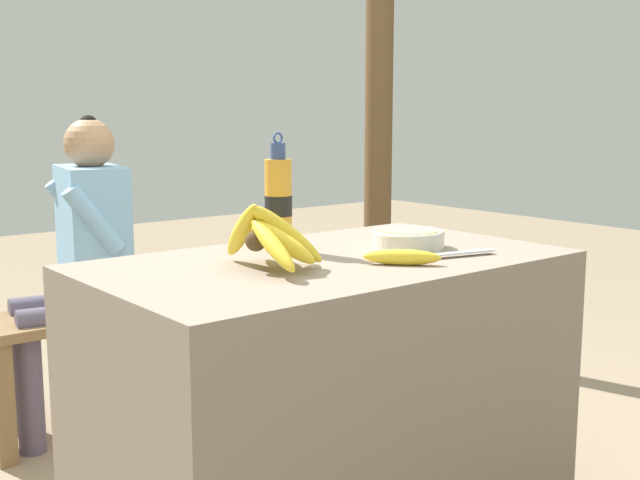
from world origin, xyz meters
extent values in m
cube|color=gray|center=(0.00, 0.00, 0.39)|extent=(1.24, 0.72, 0.78)
sphere|color=#4C381E|center=(-0.25, -0.03, 0.85)|extent=(0.05, 0.05, 0.05)
ellipsoid|color=yellow|center=(-0.25, -0.11, 0.85)|extent=(0.05, 0.20, 0.13)
ellipsoid|color=yellow|center=(-0.21, -0.09, 0.85)|extent=(0.14, 0.17, 0.13)
ellipsoid|color=yellow|center=(-0.18, -0.06, 0.87)|extent=(0.19, 0.12, 0.17)
ellipsoid|color=yellow|center=(-0.17, -0.03, 0.86)|extent=(0.19, 0.04, 0.16)
ellipsoid|color=yellow|center=(-0.18, 0.01, 0.86)|extent=(0.18, 0.13, 0.17)
ellipsoid|color=yellow|center=(-0.20, 0.03, 0.85)|extent=(0.15, 0.19, 0.12)
ellipsoid|color=yellow|center=(-0.23, 0.05, 0.87)|extent=(0.08, 0.20, 0.18)
cylinder|color=silver|center=(0.27, -0.02, 0.80)|extent=(0.20, 0.20, 0.04)
torus|color=silver|center=(0.27, -0.02, 0.82)|extent=(0.20, 0.20, 0.02)
cylinder|color=#D1B77A|center=(0.27, -0.02, 0.82)|extent=(0.16, 0.16, 0.01)
cylinder|color=gold|center=(-0.04, 0.16, 0.90)|extent=(0.07, 0.07, 0.25)
cylinder|color=black|center=(-0.04, 0.16, 0.90)|extent=(0.07, 0.07, 0.06)
cylinder|color=#33477F|center=(-0.04, 0.16, 1.05)|extent=(0.04, 0.04, 0.04)
torus|color=#33477F|center=(-0.04, 0.16, 1.09)|extent=(0.03, 0.01, 0.03)
ellipsoid|color=yellow|center=(0.08, -0.19, 0.80)|extent=(0.16, 0.17, 0.04)
cube|color=#BCBCC1|center=(0.29, -0.20, 0.79)|extent=(0.19, 0.07, 0.00)
cylinder|color=black|center=(0.17, -0.17, 0.79)|extent=(0.06, 0.03, 0.02)
cube|color=brown|center=(0.08, 1.13, 0.43)|extent=(1.44, 0.32, 0.04)
cube|color=brown|center=(-0.54, 1.01, 0.21)|extent=(0.06, 0.06, 0.41)
cube|color=brown|center=(0.70, 1.01, 0.21)|extent=(0.06, 0.06, 0.41)
cube|color=brown|center=(0.70, 1.25, 0.21)|extent=(0.06, 0.06, 0.41)
cylinder|color=#564C60|center=(-0.44, 1.06, 0.22)|extent=(0.09, 0.09, 0.45)
cylinder|color=#564C60|center=(-0.32, 1.03, 0.46)|extent=(0.31, 0.15, 0.09)
cylinder|color=#564C60|center=(-0.40, 1.24, 0.22)|extent=(0.09, 0.09, 0.45)
cylinder|color=#564C60|center=(-0.29, 1.22, 0.46)|extent=(0.31, 0.15, 0.09)
cube|color=#84B7E0|center=(-0.17, 1.10, 0.71)|extent=(0.26, 0.37, 0.52)
cylinder|color=#84B7E0|center=(-0.23, 0.95, 0.80)|extent=(0.21, 0.10, 0.25)
cylinder|color=#84B7E0|center=(-0.17, 1.26, 0.80)|extent=(0.21, 0.10, 0.25)
sphere|color=tan|center=(-0.17, 1.10, 1.04)|extent=(0.17, 0.17, 0.17)
sphere|color=black|center=(-0.17, 1.10, 1.11)|extent=(0.07, 0.07, 0.07)
sphere|color=#4C381E|center=(0.47, 1.13, 0.52)|extent=(0.05, 0.05, 0.05)
ellipsoid|color=#8EA842|center=(0.48, 1.06, 0.52)|extent=(0.06, 0.20, 0.12)
ellipsoid|color=#8EA842|center=(0.51, 1.07, 0.51)|extent=(0.12, 0.17, 0.11)
ellipsoid|color=#8EA842|center=(0.52, 1.10, 0.51)|extent=(0.16, 0.12, 0.12)
ellipsoid|color=#8EA842|center=(0.55, 1.13, 0.52)|extent=(0.18, 0.04, 0.15)
ellipsoid|color=#8EA842|center=(0.53, 1.16, 0.51)|extent=(0.16, 0.10, 0.11)
ellipsoid|color=#8EA842|center=(0.51, 1.19, 0.51)|extent=(0.13, 0.19, 0.11)
ellipsoid|color=#8EA842|center=(0.47, 1.19, 0.51)|extent=(0.04, 0.17, 0.10)
cylinder|color=brown|center=(1.39, 1.31, 1.13)|extent=(0.14, 0.14, 2.25)
camera|label=1|loc=(-1.31, -1.58, 1.16)|focal=45.00mm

